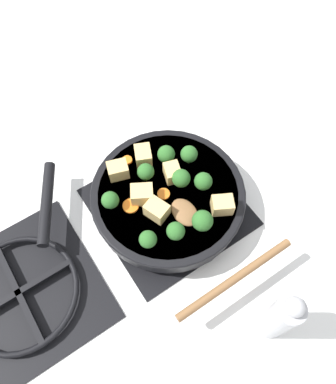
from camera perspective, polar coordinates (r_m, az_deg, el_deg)
name	(u,v)px	position (r m, az deg, el deg)	size (l,w,h in m)	color
ground_plane	(168,207)	(0.86, 0.00, -2.35)	(2.40, 2.40, 0.00)	white
front_burner_grate	(168,205)	(0.85, 0.00, -1.99)	(0.31, 0.31, 0.03)	black
rear_burner_grate	(20,294)	(0.84, -21.62, -14.22)	(0.31, 0.31, 0.03)	black
skillet_pan	(167,197)	(0.81, -0.21, -0.71)	(0.38, 0.45, 0.05)	black
wooden_spoon	(213,251)	(0.74, 6.92, -8.85)	(0.21, 0.26, 0.02)	brown
tofu_cube_center_large	(222,205)	(0.77, 8.28, -1.99)	(0.04, 0.03, 0.03)	#DBB770
tofu_cube_near_handle	(144,155)	(0.82, -3.62, 5.67)	(0.04, 0.03, 0.03)	#DBB770
tofu_cube_east_chunk	(157,210)	(0.76, -1.72, -2.77)	(0.04, 0.04, 0.04)	#DBB770
tofu_cube_west_chunk	(142,195)	(0.77, -3.98, -0.39)	(0.05, 0.04, 0.04)	#DBB770
tofu_cube_back_piece	(172,173)	(0.80, 0.67, 2.97)	(0.04, 0.03, 0.03)	#DBB770
tofu_cube_front_piece	(118,170)	(0.81, -7.62, 3.33)	(0.04, 0.03, 0.03)	#DBB770
broccoli_floret_near_spoon	(110,200)	(0.77, -8.80, -1.25)	(0.04, 0.04, 0.04)	#709956
broccoli_floret_center_top	(202,221)	(0.74, 5.27, -4.39)	(0.04, 0.04, 0.05)	#709956
broccoli_floret_east_rim	(146,172)	(0.79, -3.41, 3.09)	(0.04, 0.04, 0.04)	#709956
broccoli_floret_west_rim	(166,154)	(0.81, -0.28, 5.77)	(0.04, 0.04, 0.05)	#709956
broccoli_floret_north_edge	(189,154)	(0.82, 3.23, 5.76)	(0.04, 0.04, 0.04)	#709956
broccoli_floret_south_cluster	(148,239)	(0.72, -3.08, -7.22)	(0.04, 0.04, 0.04)	#709956
broccoli_floret_mid_floret	(176,231)	(0.73, 1.17, -5.98)	(0.04, 0.04, 0.04)	#709956
broccoli_floret_small_inner	(182,180)	(0.78, 2.16, 1.89)	(0.04, 0.04, 0.05)	#709956
broccoli_floret_tall_stem	(203,181)	(0.78, 5.39, 1.61)	(0.04, 0.04, 0.05)	#709956
carrot_slice_orange_thin	(165,196)	(0.79, -0.51, -0.54)	(0.03, 0.03, 0.01)	orange
carrot_slice_near_center	(131,206)	(0.78, -5.70, -2.13)	(0.03, 0.03, 0.01)	orange
carrot_slice_edge_slice	(127,160)	(0.84, -6.24, 4.87)	(0.02, 0.02, 0.01)	orange
pepper_mill	(280,317)	(0.72, 16.69, -17.79)	(0.05, 0.05, 0.19)	#B2B2B7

